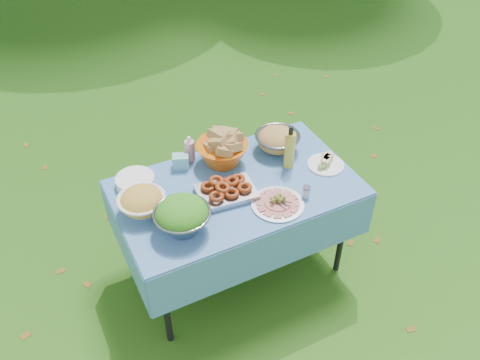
% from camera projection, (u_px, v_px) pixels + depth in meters
% --- Properties ---
extents(ground, '(80.00, 80.00, 0.00)m').
position_uv_depth(ground, '(237.00, 268.00, 3.58)').
color(ground, '#0E3C0A').
rests_on(ground, ground).
extents(picnic_table, '(1.46, 0.86, 0.76)m').
position_uv_depth(picnic_table, '(237.00, 230.00, 3.33)').
color(picnic_table, '#84CBFF').
rests_on(picnic_table, ground).
extents(salad_bowl, '(0.33, 0.33, 0.21)m').
position_uv_depth(salad_bowl, '(182.00, 216.00, 2.75)').
color(salad_bowl, gray).
rests_on(salad_bowl, picnic_table).
extents(pasta_bowl_white, '(0.28, 0.28, 0.15)m').
position_uv_depth(pasta_bowl_white, '(142.00, 201.00, 2.87)').
color(pasta_bowl_white, white).
rests_on(pasta_bowl_white, picnic_table).
extents(plate_stack, '(0.27, 0.27, 0.06)m').
position_uv_depth(plate_stack, '(135.00, 181.00, 3.08)').
color(plate_stack, white).
rests_on(plate_stack, picnic_table).
extents(wipes_box, '(0.12, 0.11, 0.09)m').
position_uv_depth(wipes_box, '(181.00, 161.00, 3.20)').
color(wipes_box, '#80C4CD').
rests_on(wipes_box, picnic_table).
extents(sanitizer_bottle, '(0.08, 0.08, 0.18)m').
position_uv_depth(sanitizer_bottle, '(190.00, 149.00, 3.23)').
color(sanitizer_bottle, pink).
rests_on(sanitizer_bottle, picnic_table).
extents(bread_bowl, '(0.39, 0.39, 0.22)m').
position_uv_depth(bread_bowl, '(222.00, 148.00, 3.20)').
color(bread_bowl, '#DE5E0D').
rests_on(bread_bowl, picnic_table).
extents(pasta_bowl_steel, '(0.35, 0.35, 0.16)m').
position_uv_depth(pasta_bowl_steel, '(277.00, 139.00, 3.33)').
color(pasta_bowl_steel, gray).
rests_on(pasta_bowl_steel, picnic_table).
extents(fried_tray, '(0.36, 0.27, 0.08)m').
position_uv_depth(fried_tray, '(226.00, 190.00, 3.00)').
color(fried_tray, '#AAAAAE').
rests_on(fried_tray, picnic_table).
extents(charcuterie_platter, '(0.32, 0.32, 0.07)m').
position_uv_depth(charcuterie_platter, '(278.00, 200.00, 2.94)').
color(charcuterie_platter, silver).
rests_on(charcuterie_platter, picnic_table).
extents(oil_bottle, '(0.09, 0.09, 0.30)m').
position_uv_depth(oil_bottle, '(290.00, 147.00, 3.15)').
color(oil_bottle, gold).
rests_on(oil_bottle, picnic_table).
extents(cheese_plate, '(0.25, 0.25, 0.06)m').
position_uv_depth(cheese_plate, '(326.00, 161.00, 3.23)').
color(cheese_plate, white).
rests_on(cheese_plate, picnic_table).
extents(shaker, '(0.05, 0.05, 0.08)m').
position_uv_depth(shaker, '(306.00, 192.00, 2.99)').
color(shaker, silver).
rests_on(shaker, picnic_table).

